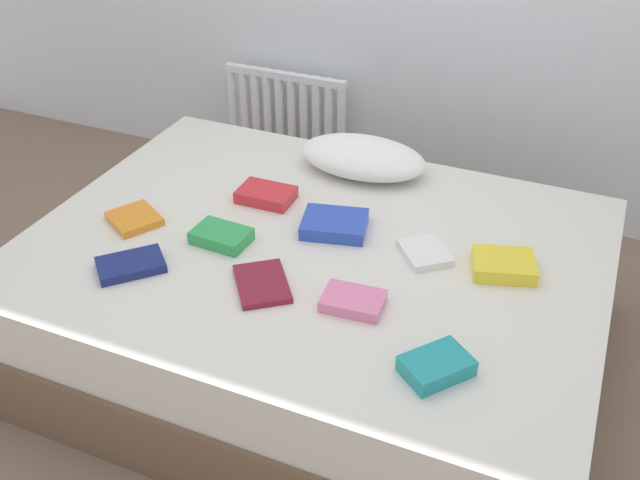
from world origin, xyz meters
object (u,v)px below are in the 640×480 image
(pillow, at_px, (363,157))
(textbook_green, at_px, (221,236))
(textbook_orange, at_px, (134,219))
(textbook_red, at_px, (266,195))
(bed, at_px, (315,300))
(textbook_navy, at_px, (131,265))
(radiator, at_px, (286,118))
(textbook_maroon, at_px, (262,284))
(textbook_yellow, at_px, (504,265))
(textbook_pink, at_px, (353,301))
(textbook_blue, at_px, (335,224))
(textbook_teal, at_px, (436,366))
(textbook_white, at_px, (425,252))

(pillow, xyz_separation_m, textbook_green, (-0.27, -0.67, -0.04))
(textbook_orange, bearing_deg, textbook_red, 71.98)
(bed, bearing_deg, textbook_navy, -142.66)
(radiator, relative_size, textbook_maroon, 3.04)
(textbook_yellow, bearing_deg, textbook_pink, -153.84)
(radiator, height_order, textbook_pink, radiator)
(textbook_yellow, bearing_deg, textbook_blue, 162.15)
(textbook_teal, height_order, textbook_white, textbook_teal)
(radiator, distance_m, textbook_yellow, 1.73)
(pillow, bearing_deg, textbook_navy, -116.80)
(textbook_orange, xyz_separation_m, textbook_white, (1.02, 0.21, -0.00))
(radiator, bearing_deg, bed, -60.32)
(radiator, height_order, textbook_navy, radiator)
(textbook_maroon, distance_m, textbook_navy, 0.45)
(pillow, xyz_separation_m, textbook_yellow, (0.66, -0.46, -0.04))
(textbook_teal, bearing_deg, radiator, 75.77)
(textbook_blue, distance_m, textbook_navy, 0.71)
(pillow, bearing_deg, textbook_orange, -132.51)
(textbook_yellow, relative_size, textbook_maroon, 0.92)
(textbook_yellow, bearing_deg, textbook_navy, -174.26)
(textbook_teal, xyz_separation_m, textbook_navy, (-1.05, 0.07, -0.01))
(bed, bearing_deg, textbook_teal, -38.87)
(textbook_orange, relative_size, textbook_maroon, 0.80)
(textbook_red, bearing_deg, bed, -35.45)
(textbook_orange, xyz_separation_m, textbook_yellow, (1.28, 0.22, 0.01))
(textbook_green, height_order, textbook_white, textbook_green)
(textbook_maroon, xyz_separation_m, textbook_red, (-0.23, 0.48, 0.01))
(textbook_blue, bearing_deg, textbook_maroon, -116.01)
(textbook_green, xyz_separation_m, textbook_white, (0.67, 0.19, -0.01))
(pillow, height_order, textbook_orange, pillow)
(textbook_blue, height_order, textbook_green, textbook_blue)
(textbook_navy, bearing_deg, textbook_orange, 77.27)
(textbook_green, bearing_deg, textbook_pink, -12.29)
(textbook_white, bearing_deg, textbook_navy, -101.40)
(pillow, distance_m, textbook_blue, 0.45)
(textbook_blue, relative_size, textbook_white, 1.30)
(textbook_white, bearing_deg, textbook_orange, -117.40)
(pillow, distance_m, textbook_navy, 1.04)
(textbook_red, bearing_deg, textbook_orange, -139.64)
(textbook_blue, xyz_separation_m, textbook_navy, (-0.53, -0.48, -0.01))
(textbook_yellow, xyz_separation_m, textbook_red, (-0.92, 0.10, -0.00))
(textbook_orange, xyz_separation_m, textbook_maroon, (0.60, -0.16, -0.00))
(textbook_navy, bearing_deg, textbook_red, 23.96)
(bed, distance_m, textbook_orange, 0.72)
(textbook_maroon, relative_size, textbook_red, 1.06)
(textbook_blue, xyz_separation_m, textbook_pink, (0.21, -0.37, -0.01))
(pillow, xyz_separation_m, textbook_maroon, (-0.03, -0.84, -0.05))
(textbook_navy, bearing_deg, textbook_teal, -49.69)
(textbook_teal, relative_size, textbook_green, 0.95)
(pillow, xyz_separation_m, textbook_white, (0.40, -0.47, -0.05))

